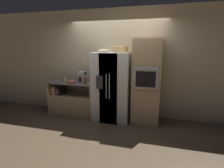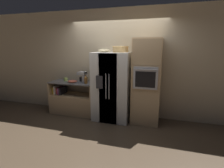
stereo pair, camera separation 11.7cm
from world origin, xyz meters
The scene contains 11 objects.
ground_plane centered at (0.00, 0.00, 0.00)m, with size 20.00×20.00×0.00m, color #4C3D2D.
wall_back centered at (0.00, 0.43, 1.40)m, with size 12.00×0.06×2.80m.
counter_left centered at (-1.20, 0.11, 0.33)m, with size 1.28×0.58×0.89m.
refrigerator centered at (-0.04, 0.03, 0.85)m, with size 0.91×0.75×1.71m.
wall_oven centered at (0.80, 0.09, 1.02)m, with size 0.65×0.68×2.04m.
wicker_basket centered at (0.16, 0.07, 1.79)m, with size 0.39×0.39×0.15m.
fruit_bowl centered at (-0.25, 0.02, 1.75)m, with size 0.31×0.31×0.08m.
bottle_tall centered at (-0.76, 0.01, 1.00)m, with size 0.09×0.09×0.23m.
mug centered at (-1.44, 0.14, 0.94)m, with size 0.14×0.10×0.10m.
mixing_bowl centered at (-1.16, 0.02, 0.93)m, with size 0.25×0.25×0.07m.
coffee_maker centered at (-0.90, 0.14, 1.05)m, with size 0.21×0.21×0.29m.
Camera 2 is at (1.20, -4.08, 1.85)m, focal length 28.00 mm.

